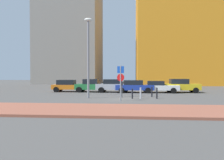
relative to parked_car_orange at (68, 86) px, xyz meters
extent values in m
plane|color=#4C4947|center=(6.75, -6.96, -0.76)|extent=(120.00, 120.00, 0.00)
cube|color=#93513D|center=(6.75, -13.99, -0.69)|extent=(40.00, 4.47, 0.14)
cube|color=orange|center=(0.11, 0.00, -0.16)|extent=(4.04, 1.96, 0.55)
cube|color=black|center=(-0.24, -0.01, 0.40)|extent=(2.10, 1.75, 0.58)
cylinder|color=black|center=(1.44, 0.96, -0.44)|extent=(0.65, 0.24, 0.64)
cylinder|color=black|center=(1.49, -0.87, -0.44)|extent=(0.65, 0.24, 0.64)
cylinder|color=black|center=(-1.27, 0.88, -0.44)|extent=(0.65, 0.24, 0.64)
cylinder|color=black|center=(-1.21, -0.96, -0.44)|extent=(0.65, 0.24, 0.64)
cube|color=#237238|center=(2.95, -0.15, -0.12)|extent=(3.99, 1.96, 0.64)
cube|color=black|center=(2.85, -0.14, 0.50)|extent=(1.82, 1.72, 0.59)
cylinder|color=black|center=(4.32, 0.69, -0.44)|extent=(0.65, 0.25, 0.64)
cylinder|color=black|center=(4.24, -1.10, -0.44)|extent=(0.65, 0.25, 0.64)
cylinder|color=black|center=(1.66, 0.80, -0.44)|extent=(0.65, 0.25, 0.64)
cylinder|color=black|center=(1.58, -0.98, -0.44)|extent=(0.65, 0.25, 0.64)
cube|color=#B7BABF|center=(5.53, -0.25, -0.10)|extent=(4.18, 1.95, 0.68)
cube|color=black|center=(5.47, -0.25, 0.51)|extent=(2.27, 1.71, 0.54)
cylinder|color=black|center=(6.87, 0.69, -0.44)|extent=(0.65, 0.25, 0.64)
cylinder|color=black|center=(6.96, -1.05, -0.44)|extent=(0.65, 0.25, 0.64)
cylinder|color=black|center=(4.09, 0.55, -0.44)|extent=(0.65, 0.25, 0.64)
cylinder|color=black|center=(4.18, -1.19, -0.44)|extent=(0.65, 0.25, 0.64)
cube|color=#1E389E|center=(8.05, -0.66, -0.14)|extent=(4.38, 1.69, 0.60)
cube|color=black|center=(7.90, -0.66, 0.43)|extent=(2.16, 1.55, 0.54)
cylinder|color=black|center=(9.54, 0.18, -0.44)|extent=(0.64, 0.22, 0.64)
cylinder|color=black|center=(9.54, -1.49, -0.44)|extent=(0.64, 0.22, 0.64)
cylinder|color=black|center=(6.56, 0.18, -0.44)|extent=(0.64, 0.22, 0.64)
cylinder|color=black|center=(6.56, -1.50, -0.44)|extent=(0.64, 0.22, 0.64)
cube|color=white|center=(10.87, -0.53, -0.16)|extent=(4.49, 1.96, 0.56)
cube|color=black|center=(10.47, -0.52, 0.36)|extent=(1.94, 1.72, 0.49)
cylinder|color=black|center=(12.41, 0.30, -0.44)|extent=(0.65, 0.24, 0.64)
cylinder|color=black|center=(12.34, -1.49, -0.44)|extent=(0.65, 0.24, 0.64)
cylinder|color=black|center=(9.41, 0.42, -0.44)|extent=(0.65, 0.24, 0.64)
cylinder|color=black|center=(9.34, -1.37, -0.44)|extent=(0.65, 0.24, 0.64)
cube|color=gold|center=(13.55, 0.02, -0.09)|extent=(4.05, 1.86, 0.70)
cube|color=black|center=(13.23, 0.02, 0.55)|extent=(2.03, 1.70, 0.57)
cylinder|color=black|center=(14.93, 0.92, -0.44)|extent=(0.64, 0.22, 0.64)
cylinder|color=black|center=(14.92, -0.91, -0.44)|extent=(0.64, 0.22, 0.64)
cylinder|color=black|center=(12.19, 0.94, -0.44)|extent=(0.64, 0.22, 0.64)
cylinder|color=black|center=(12.17, -0.89, -0.44)|extent=(0.64, 0.22, 0.64)
cylinder|color=gray|center=(6.81, -8.86, 0.65)|extent=(0.10, 0.10, 2.81)
cube|color=#1447B7|center=(6.81, -8.86, 1.75)|extent=(0.54, 0.17, 0.55)
cylinder|color=red|center=(6.81, -8.86, 1.13)|extent=(0.59, 0.17, 0.60)
cylinder|color=#4C4C51|center=(6.81, -6.11, -0.20)|extent=(0.08, 0.08, 1.11)
cube|color=black|center=(6.81, -6.11, 0.49)|extent=(0.18, 0.14, 0.28)
cylinder|color=gray|center=(3.82, -7.02, 2.67)|extent=(0.20, 0.20, 6.85)
ellipsoid|color=silver|center=(3.82, -7.02, 6.24)|extent=(0.70, 0.36, 0.30)
cylinder|color=#B7B7BC|center=(8.47, -7.29, -0.26)|extent=(0.15, 0.15, 0.99)
cylinder|color=black|center=(9.90, -7.00, -0.27)|extent=(0.13, 0.13, 0.97)
cylinder|color=black|center=(9.60, -5.52, -0.28)|extent=(0.13, 0.13, 0.95)
cylinder|color=black|center=(7.76, -7.19, -0.32)|extent=(0.12, 0.12, 0.88)
cube|color=orange|center=(17.57, 22.86, 10.72)|extent=(17.58, 16.94, 22.96)
cube|color=gray|center=(-6.56, 24.92, 10.49)|extent=(13.68, 12.74, 22.49)
camera|label=1|loc=(7.66, -26.95, 1.39)|focal=36.17mm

